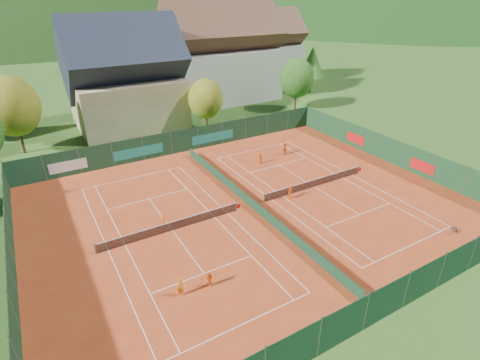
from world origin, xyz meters
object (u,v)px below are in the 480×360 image
object	(u,v)px
player_right_near	(290,192)
player_right_far_b	(285,149)
hotel_block_b	(262,52)
chalet	(126,82)
ball_hopper	(454,229)
player_left_near	(180,288)
player_left_far	(163,221)
player_left_mid	(210,280)
hotel_block_a	(221,59)
player_right_far_a	(260,158)

from	to	relation	value
player_right_near	player_right_far_b	world-z (taller)	player_right_far_b
hotel_block_b	chalet	bearing A→B (deg)	-157.01
ball_hopper	player_left_near	distance (m)	23.39
chalet	player_left_far	bearing A→B (deg)	-100.59
ball_hopper	player_left_mid	world-z (taller)	player_left_mid
chalet	player_right_far_b	world-z (taller)	chalet
hotel_block_a	hotel_block_b	xyz separation A→B (m)	(14.00, 8.00, -0.76)
hotel_block_a	ball_hopper	size ratio (longest dim) A/B	27.00
hotel_block_a	player_right_near	xyz separation A→B (m)	(-11.77, -36.70, -6.62)
player_right_far_b	chalet	bearing A→B (deg)	-99.07
hotel_block_a	player_right_near	size ratio (longest dim) A/B	14.24
hotel_block_a	hotel_block_b	world-z (taller)	hotel_block_a
ball_hopper	player_right_far_b	world-z (taller)	player_right_far_b
hotel_block_b	player_right_far_b	xyz separation A→B (m)	(-19.50, -35.26, -5.84)
player_left_near	player_left_mid	distance (m)	2.10
chalet	player_left_mid	xyz separation A→B (m)	(-5.25, -37.88, -5.98)
chalet	player_right_far_a	world-z (taller)	chalet
hotel_block_a	player_left_mid	bearing A→B (deg)	-118.93
player_left_mid	player_right_near	size ratio (longest dim) A/B	0.85
ball_hopper	player_left_far	xyz separation A→B (m)	(-20.96, 13.51, 0.11)
hotel_block_a	hotel_block_b	bearing A→B (deg)	29.74
player_right_far_a	player_left_far	bearing A→B (deg)	17.99
ball_hopper	player_left_near	size ratio (longest dim) A/B	0.54
player_left_mid	player_right_far_b	distance (m)	25.06
player_right_near	hotel_block_a	bearing A→B (deg)	42.85
ball_hopper	chalet	bearing A→B (deg)	109.98
chalet	player_right_near	bearing A→B (deg)	-76.75
player_right_near	player_right_far_a	world-z (taller)	player_right_near
hotel_block_a	player_left_far	bearing A→B (deg)	-124.82
ball_hopper	player_left_mid	size ratio (longest dim) A/B	0.62
player_left_mid	player_right_far_a	distance (m)	21.48
hotel_block_b	player_left_near	size ratio (longest dim) A/B	11.63
player_right_near	player_right_far_a	bearing A→B (deg)	47.31
player_left_far	player_right_far_b	xyz separation A→B (m)	(18.95, 7.89, 0.12)
hotel_block_b	player_right_far_b	world-z (taller)	hotel_block_b
chalet	player_right_near	distance (m)	32.08
chalet	player_left_mid	size ratio (longest dim) A/B	12.57
player_left_far	ball_hopper	bearing A→B (deg)	162.13
ball_hopper	player_right_far_b	distance (m)	21.49
chalet	player_right_far_a	distance (m)	24.66
hotel_block_b	player_left_mid	xyz separation A→B (m)	(-38.25, -51.88, -5.97)
player_left_far	player_left_mid	bearing A→B (deg)	106.23
hotel_block_a	player_left_far	size ratio (longest dim) A/B	16.34
hotel_block_a	player_left_far	distance (m)	43.34
player_left_near	player_left_mid	size ratio (longest dim) A/B	1.15
hotel_block_a	ball_hopper	xyz separation A→B (m)	(-3.49, -48.66, -6.83)
player_left_far	player_right_far_b	bearing A→B (deg)	-142.46
ball_hopper	player_right_near	size ratio (longest dim) A/B	0.53
player_left_mid	player_right_far_b	bearing A→B (deg)	76.96
chalet	player_left_near	xyz separation A→B (m)	(-7.34, -37.65, -5.88)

